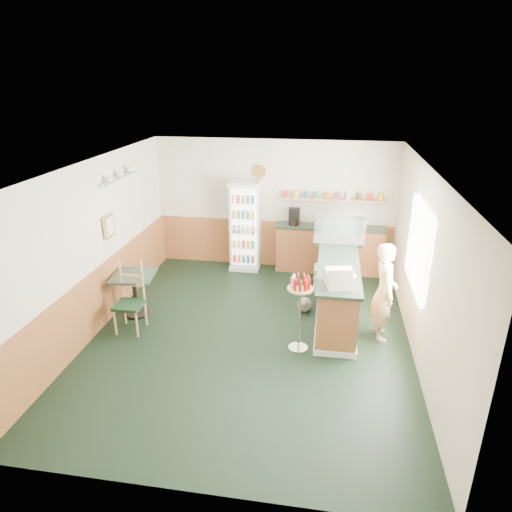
% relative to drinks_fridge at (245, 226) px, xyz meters
% --- Properties ---
extents(ground, '(6.00, 6.00, 0.00)m').
position_rel_drinks_fridge_xyz_m(ground, '(0.57, -2.74, -0.94)').
color(ground, black).
rests_on(ground, ground).
extents(room_envelope, '(5.04, 6.02, 2.72)m').
position_rel_drinks_fridge_xyz_m(room_envelope, '(0.34, -2.01, 0.58)').
color(room_envelope, beige).
rests_on(room_envelope, ground).
extents(service_counter, '(0.68, 3.01, 1.01)m').
position_rel_drinks_fridge_xyz_m(service_counter, '(1.92, -1.67, -0.48)').
color(service_counter, '#9E5933').
rests_on(service_counter, ground).
extents(back_counter, '(2.24, 0.42, 1.69)m').
position_rel_drinks_fridge_xyz_m(back_counter, '(1.76, 0.06, -0.39)').
color(back_counter, '#9E5933').
rests_on(back_counter, ground).
extents(drinks_fridge, '(0.62, 0.53, 1.89)m').
position_rel_drinks_fridge_xyz_m(drinks_fridge, '(0.00, 0.00, 0.00)').
color(drinks_fridge, silver).
rests_on(drinks_fridge, ground).
extents(display_case, '(0.91, 0.48, 0.52)m').
position_rel_drinks_fridge_xyz_m(display_case, '(1.92, -0.94, 0.32)').
color(display_case, silver).
rests_on(display_case, service_counter).
extents(cash_register, '(0.46, 0.48, 0.23)m').
position_rel_drinks_fridge_xyz_m(cash_register, '(1.92, -2.79, 0.18)').
color(cash_register, beige).
rests_on(cash_register, service_counter).
extents(shopkeeper, '(0.42, 0.56, 1.58)m').
position_rel_drinks_fridge_xyz_m(shopkeeper, '(2.62, -2.44, -0.15)').
color(shopkeeper, tan).
rests_on(shopkeeper, ground).
extents(condiment_stand, '(0.38, 0.38, 1.19)m').
position_rel_drinks_fridge_xyz_m(condiment_stand, '(1.36, -2.98, -0.13)').
color(condiment_stand, silver).
rests_on(condiment_stand, ground).
extents(newspaper_rack, '(0.09, 0.40, 0.48)m').
position_rel_drinks_fridge_xyz_m(newspaper_rack, '(1.56, -1.42, -0.47)').
color(newspaper_rack, black).
rests_on(newspaper_rack, ground).
extents(cafe_table, '(0.77, 0.77, 0.76)m').
position_rel_drinks_fridge_xyz_m(cafe_table, '(-1.48, -2.38, -0.41)').
color(cafe_table, black).
rests_on(cafe_table, ground).
extents(cafe_chair, '(0.43, 0.43, 1.15)m').
position_rel_drinks_fridge_xyz_m(cafe_chair, '(-1.37, -2.79, -0.34)').
color(cafe_chair, black).
rests_on(cafe_chair, ground).
extents(dog_doorstop, '(0.25, 0.33, 0.30)m').
position_rel_drinks_fridge_xyz_m(dog_doorstop, '(1.38, -1.80, -0.80)').
color(dog_doorstop, gray).
rests_on(dog_doorstop, ground).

